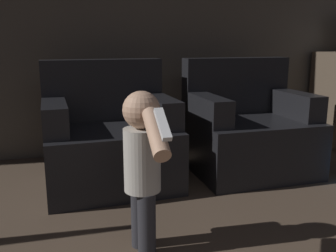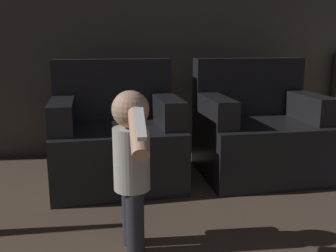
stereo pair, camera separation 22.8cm
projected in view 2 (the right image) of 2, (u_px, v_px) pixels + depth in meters
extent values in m
cube|color=#51493F|center=(145.00, 11.00, 3.37)|extent=(8.40, 0.05, 2.60)
cube|color=black|center=(118.00, 154.00, 2.75)|extent=(0.95, 0.81, 0.43)
cube|color=black|center=(113.00, 89.00, 2.94)|extent=(0.92, 0.21, 0.46)
cube|color=black|center=(62.00, 114.00, 2.61)|extent=(0.19, 0.61, 0.20)
cube|color=black|center=(167.00, 110.00, 2.76)|extent=(0.19, 0.61, 0.20)
cube|color=black|center=(260.00, 148.00, 2.92)|extent=(0.93, 0.79, 0.43)
cube|color=black|center=(248.00, 86.00, 3.11)|extent=(0.91, 0.18, 0.46)
cube|color=black|center=(215.00, 110.00, 2.78)|extent=(0.18, 0.61, 0.20)
cube|color=black|center=(308.00, 107.00, 2.92)|extent=(0.18, 0.61, 0.20)
cylinder|color=#28282D|center=(135.00, 223.00, 1.83)|extent=(0.09, 0.09, 0.32)
cylinder|color=#28282D|center=(131.00, 215.00, 1.92)|extent=(0.09, 0.09, 0.32)
cylinder|color=#B7B2A8|center=(132.00, 159.00, 1.80)|extent=(0.18, 0.18, 0.31)
sphere|color=tan|center=(130.00, 109.00, 1.75)|extent=(0.18, 0.18, 0.18)
cylinder|color=tan|center=(127.00, 155.00, 1.91)|extent=(0.07, 0.07, 0.26)
cylinder|color=tan|center=(138.00, 133.00, 1.55)|extent=(0.07, 0.26, 0.19)
cube|color=white|center=(140.00, 124.00, 1.43)|extent=(0.04, 0.16, 0.10)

